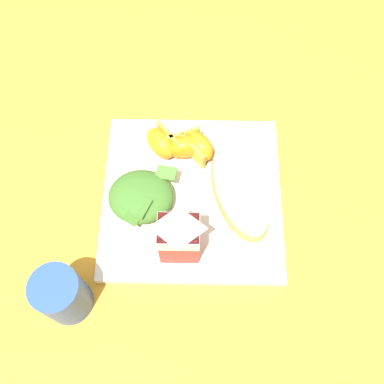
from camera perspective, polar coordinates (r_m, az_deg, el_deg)
ground at (r=0.72m, az=-0.00°, el=-0.87°), size 3.00×3.00×0.00m
white_plate at (r=0.71m, az=-0.00°, el=-0.61°), size 0.28×0.28×0.02m
cheesy_pizza_bread at (r=0.69m, az=6.13°, el=0.33°), size 0.12×0.19×0.04m
green_salad_pile at (r=0.69m, az=-6.49°, el=-0.59°), size 0.11×0.10×0.04m
milk_carton at (r=0.62m, az=-1.69°, el=-5.57°), size 0.06×0.05×0.11m
orange_wedge_front at (r=0.72m, az=0.80°, el=5.85°), size 0.07×0.07×0.04m
orange_wedge_middle at (r=0.73m, az=-0.74°, el=6.00°), size 0.07×0.06×0.04m
orange_wedge_rear at (r=0.73m, az=-3.92°, el=6.29°), size 0.07×0.07×0.04m
drinking_blue_cup at (r=0.65m, az=-16.18°, el=-12.48°), size 0.07×0.07×0.10m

